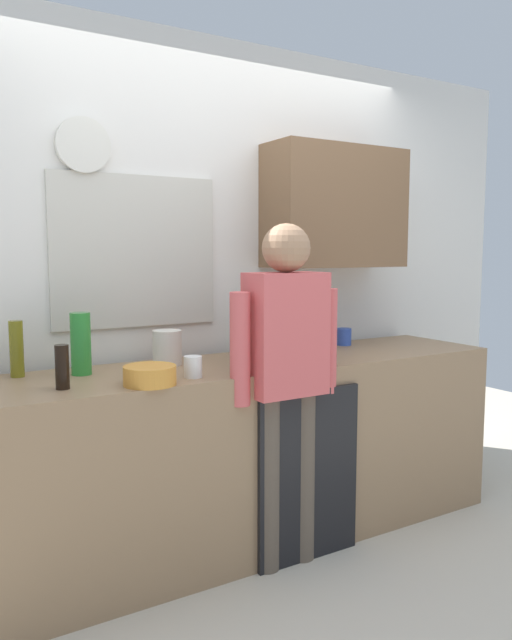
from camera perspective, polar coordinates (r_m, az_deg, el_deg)
The scene contains 13 objects.
ground_plane at distance 3.14m, azimuth 2.67°, elevation -21.64°, with size 8.00×8.00×0.00m, color beige.
kitchen_counter at distance 3.19m, azimuth -0.35°, elevation -12.12°, with size 2.75×0.64×0.92m, color #937251.
dishwasher_panel at distance 3.00m, azimuth 4.98°, elevation -14.27°, with size 0.56×0.02×0.83m, color black.
back_wall_assembly at distance 3.41m, azimuth -2.60°, elevation 4.53°, with size 4.35×0.42×2.60m.
coffee_maker at distance 3.08m, azimuth 0.72°, elevation -1.12°, with size 0.20×0.20×0.33m.
bottle_clear_soda at distance 2.85m, azimuth -16.01°, elevation -2.14°, with size 0.09×0.09×0.28m, color #2D8C33.
bottle_dark_sauce at distance 2.58m, azimuth -17.60°, elevation -4.19°, with size 0.06×0.06×0.18m, color black.
bottle_olive_oil at distance 2.89m, azimuth -21.41°, elevation -2.52°, with size 0.06×0.06×0.25m, color olive.
cup_blue_mug at distance 3.64m, azimuth 8.21°, elevation -1.55°, with size 0.08×0.08×0.10m, color #3351B2.
cup_white_mug at distance 2.70m, azimuth -5.89°, elevation -4.36°, with size 0.08×0.08×0.10m, color white.
mixing_bowl at distance 2.59m, azimuth -9.86°, elevation -5.09°, with size 0.22×0.22×0.08m, color orange.
storage_canister at distance 3.01m, azimuth -8.27°, elevation -2.57°, with size 0.14×0.14×0.17m, color silver.
person_at_sink at distance 2.82m, azimuth 2.77°, elevation -4.37°, with size 0.57×0.22×1.60m.
Camera 1 is at (-1.54, -2.30, 1.48)m, focal length 34.36 mm.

